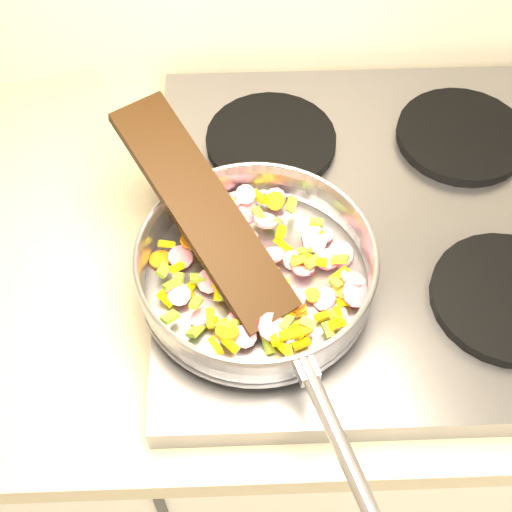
{
  "coord_description": "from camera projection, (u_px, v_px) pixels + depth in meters",
  "views": [
    {
      "loc": [
        -0.89,
        1.07,
        1.7
      ],
      "look_at": [
        -0.87,
        1.55,
        1.01
      ],
      "focal_mm": 50.0,
      "sensor_mm": 36.0,
      "label": 1
    }
  ],
  "objects": [
    {
      "name": "vegetable_heap",
      "position": [
        259.0,
        272.0,
        0.87
      ],
      "size": [
        0.28,
        0.27,
        0.05
      ],
      "color": "yellow",
      "rests_on": "saute_pan"
    },
    {
      "name": "grate_bl",
      "position": [
        271.0,
        141.0,
        1.04
      ],
      "size": [
        0.19,
        0.19,
        0.02
      ],
      "primitive_type": "cylinder",
      "color": "black",
      "rests_on": "cooktop"
    },
    {
      "name": "grate_br",
      "position": [
        461.0,
        136.0,
        1.04
      ],
      "size": [
        0.19,
        0.19,
        0.02
      ],
      "primitive_type": "cylinder",
      "color": "black",
      "rests_on": "cooktop"
    },
    {
      "name": "wooden_spatula",
      "position": [
        202.0,
        209.0,
        0.86
      ],
      "size": [
        0.23,
        0.3,
        0.11
      ],
      "primitive_type": "cube",
      "rotation": [
        0.0,
        -0.31,
        2.14
      ],
      "color": "black",
      "rests_on": "saute_pan"
    },
    {
      "name": "grate_fl",
      "position": [
        282.0,
        305.0,
        0.88
      ],
      "size": [
        0.19,
        0.19,
        0.02
      ],
      "primitive_type": "cylinder",
      "color": "black",
      "rests_on": "cooktop"
    },
    {
      "name": "saute_pan",
      "position": [
        257.0,
        268.0,
        0.86
      ],
      "size": [
        0.34,
        0.49,
        0.06
      ],
      "rotation": [
        0.0,
        0.0,
        0.32
      ],
      "color": "#9E9EA5",
      "rests_on": "grate_fl"
    },
    {
      "name": "grate_fr",
      "position": [
        507.0,
        298.0,
        0.88
      ],
      "size": [
        0.19,
        0.19,
        0.02
      ],
      "primitive_type": "cylinder",
      "color": "black",
      "rests_on": "cooktop"
    },
    {
      "name": "cooktop",
      "position": [
        377.0,
        225.0,
        0.98
      ],
      "size": [
        0.6,
        0.6,
        0.04
      ],
      "primitive_type": "cube",
      "color": "#939399",
      "rests_on": "counter_top"
    }
  ]
}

